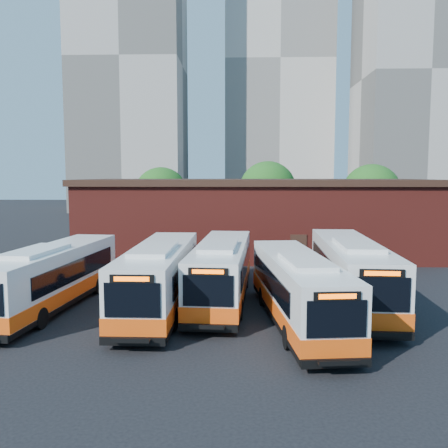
{
  "coord_description": "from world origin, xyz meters",
  "views": [
    {
      "loc": [
        -1.53,
        -20.67,
        6.72
      ],
      "look_at": [
        -2.3,
        7.13,
        3.87
      ],
      "focal_mm": 38.0,
      "sensor_mm": 36.0,
      "label": 1
    }
  ],
  "objects_px": {
    "bus_west": "(160,279)",
    "bus_east": "(351,275)",
    "bus_farwest": "(52,279)",
    "bus_mideast": "(298,292)",
    "transit_worker": "(292,319)",
    "bus_midwest": "(222,273)"
  },
  "relations": [
    {
      "from": "bus_mideast",
      "to": "bus_east",
      "type": "xyz_separation_m",
      "value": [
        3.16,
        3.22,
        0.11
      ]
    },
    {
      "from": "bus_farwest",
      "to": "bus_east",
      "type": "height_order",
      "value": "bus_east"
    },
    {
      "from": "bus_west",
      "to": "transit_worker",
      "type": "distance_m",
      "value": 7.73
    },
    {
      "from": "bus_farwest",
      "to": "bus_east",
      "type": "relative_size",
      "value": 0.94
    },
    {
      "from": "bus_farwest",
      "to": "bus_mideast",
      "type": "bearing_deg",
      "value": -4.07
    },
    {
      "from": "bus_farwest",
      "to": "bus_west",
      "type": "distance_m",
      "value": 5.52
    },
    {
      "from": "bus_midwest",
      "to": "bus_mideast",
      "type": "xyz_separation_m",
      "value": [
        3.56,
        -3.73,
        -0.04
      ]
    },
    {
      "from": "bus_farwest",
      "to": "bus_west",
      "type": "bearing_deg",
      "value": 6.04
    },
    {
      "from": "bus_east",
      "to": "transit_worker",
      "type": "xyz_separation_m",
      "value": [
        -3.69,
        -5.76,
        -0.61
      ]
    },
    {
      "from": "bus_mideast",
      "to": "bus_west",
      "type": "bearing_deg",
      "value": 156.01
    },
    {
      "from": "bus_east",
      "to": "bus_midwest",
      "type": "bearing_deg",
      "value": 178.19
    },
    {
      "from": "transit_worker",
      "to": "bus_farwest",
      "type": "bearing_deg",
      "value": 50.89
    },
    {
      "from": "bus_midwest",
      "to": "bus_east",
      "type": "relative_size",
      "value": 0.96
    },
    {
      "from": "bus_farwest",
      "to": "bus_midwest",
      "type": "relative_size",
      "value": 0.98
    },
    {
      "from": "bus_midwest",
      "to": "transit_worker",
      "type": "bearing_deg",
      "value": -60.54
    },
    {
      "from": "bus_west",
      "to": "transit_worker",
      "type": "bearing_deg",
      "value": -36.98
    },
    {
      "from": "bus_west",
      "to": "bus_east",
      "type": "xyz_separation_m",
      "value": [
        9.79,
        1.05,
        0.04
      ]
    },
    {
      "from": "bus_farwest",
      "to": "bus_east",
      "type": "xyz_separation_m",
      "value": [
        15.31,
        1.04,
        0.1
      ]
    },
    {
      "from": "bus_west",
      "to": "bus_east",
      "type": "distance_m",
      "value": 9.84
    },
    {
      "from": "bus_west",
      "to": "bus_east",
      "type": "relative_size",
      "value": 0.97
    },
    {
      "from": "bus_west",
      "to": "bus_mideast",
      "type": "bearing_deg",
      "value": -17.35
    },
    {
      "from": "bus_mideast",
      "to": "transit_worker",
      "type": "xyz_separation_m",
      "value": [
        -0.54,
        -2.55,
        -0.5
      ]
    }
  ]
}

